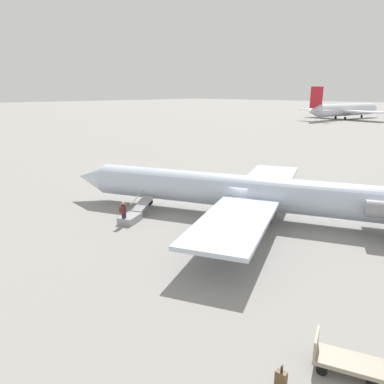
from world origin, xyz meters
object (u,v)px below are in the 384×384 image
(airplane_far_left, at_px, (345,110))
(airplane_main, at_px, (252,192))
(boarding_stairs, at_px, (133,215))
(suitcase, at_px, (281,380))
(passenger, at_px, (123,212))
(luggage_cart, at_px, (344,360))

(airplane_far_left, bearing_deg, airplane_main, -149.33)
(boarding_stairs, height_order, suitcase, boarding_stairs)
(airplane_far_left, bearing_deg, boarding_stairs, -153.21)
(airplane_main, height_order, airplane_far_left, airplane_far_left)
(airplane_main, height_order, passenger, airplane_main)
(airplane_main, xyz_separation_m, airplane_far_left, (38.82, -102.43, 1.16))
(airplane_main, bearing_deg, boarding_stairs, 25.34)
(airplane_far_left, xyz_separation_m, passenger, (-33.55, 110.26, -2.10))
(passenger, xyz_separation_m, suitcase, (-16.19, 5.10, -0.67))
(passenger, height_order, suitcase, passenger)
(airplane_main, relative_size, luggage_cart, 11.37)
(suitcase, bearing_deg, passenger, -17.49)
(luggage_cart, bearing_deg, passenger, -31.30)
(passenger, distance_m, luggage_cart, 17.52)
(airplane_far_left, relative_size, passenger, 22.04)
(suitcase, bearing_deg, luggage_cart, -116.26)
(airplane_far_left, height_order, passenger, airplane_far_left)
(boarding_stairs, distance_m, passenger, 1.30)
(airplane_far_left, height_order, boarding_stairs, airplane_far_left)
(passenger, bearing_deg, suitcase, -132.19)
(luggage_cart, bearing_deg, airplane_main, -63.55)
(airplane_far_left, distance_m, suitcase, 125.67)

